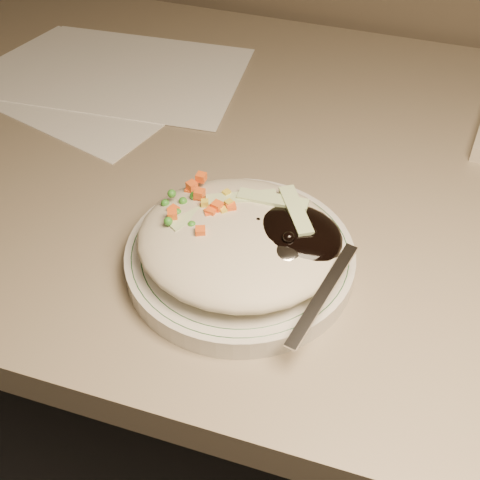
% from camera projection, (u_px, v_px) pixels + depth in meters
% --- Properties ---
extents(desk, '(1.40, 0.70, 0.74)m').
position_uv_depth(desk, '(324.00, 291.00, 0.90)').
color(desk, gray).
rests_on(desk, ground).
extents(plate, '(0.22, 0.22, 0.02)m').
position_uv_depth(plate, '(240.00, 259.00, 0.65)').
color(plate, silver).
rests_on(plate, desk).
extents(plate_rim, '(0.21, 0.21, 0.00)m').
position_uv_depth(plate_rim, '(240.00, 252.00, 0.64)').
color(plate_rim, '#144723').
rests_on(plate_rim, plate).
extents(meal, '(0.21, 0.19, 0.05)m').
position_uv_depth(meal, '(244.00, 237.00, 0.62)').
color(meal, '#B7AE95').
rests_on(meal, plate).
extents(papers, '(0.38, 0.31, 0.00)m').
position_uv_depth(papers, '(107.00, 79.00, 0.90)').
color(papers, white).
rests_on(papers, desk).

